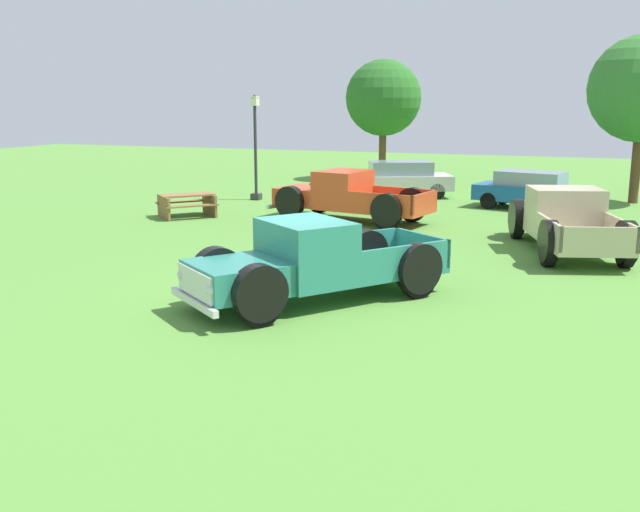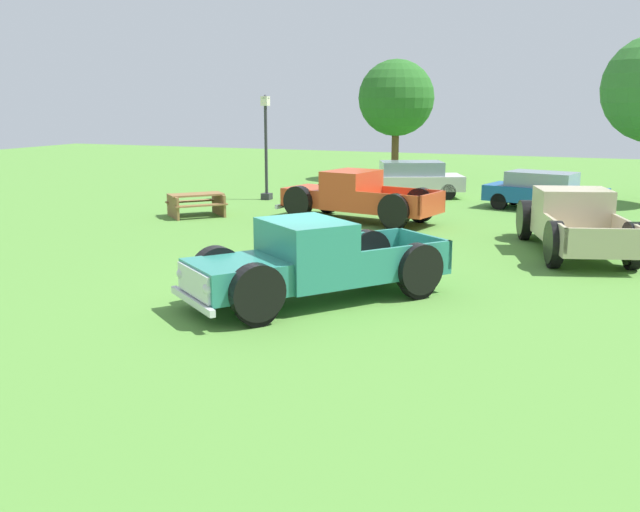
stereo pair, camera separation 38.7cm
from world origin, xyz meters
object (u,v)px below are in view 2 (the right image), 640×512
object	(u,v)px
pickup_truck_foreground	(303,264)
pickup_truck_behind_left	(350,197)
pickup_truck_behind_right	(571,221)
oak_tree_west	(396,98)
sedan_distant_a	(544,190)
sedan_distant_b	(409,179)
lamp_post_near	(266,145)
picnic_table	(196,202)

from	to	relation	value
pickup_truck_foreground	pickup_truck_behind_left	distance (m)	10.13
pickup_truck_behind_left	pickup_truck_behind_right	size ratio (longest dim) A/B	0.99
pickup_truck_behind_right	oak_tree_west	bearing A→B (deg)	121.65
sedan_distant_a	sedan_distant_b	xyz separation A→B (m)	(-5.45, 1.58, 0.04)
lamp_post_near	oak_tree_west	world-z (taller)	oak_tree_west
oak_tree_west	pickup_truck_foreground	bearing A→B (deg)	-77.87
pickup_truck_behind_left	pickup_truck_behind_right	distance (m)	7.49
sedan_distant_a	lamp_post_near	distance (m)	10.69
pickup_truck_behind_right	sedan_distant_a	xyz separation A→B (m)	(-1.37, 7.13, -0.06)
picnic_table	oak_tree_west	distance (m)	14.64
oak_tree_west	pickup_truck_behind_right	bearing A→B (deg)	-58.35
pickup_truck_foreground	oak_tree_west	xyz separation A→B (m)	(-4.83, 22.48, 3.20)
pickup_truck_behind_right	pickup_truck_behind_left	bearing A→B (deg)	161.13
pickup_truck_foreground	pickup_truck_behind_left	world-z (taller)	pickup_truck_behind_left
pickup_truck_behind_left	sedan_distant_a	bearing A→B (deg)	39.45
pickup_truck_foreground	sedan_distant_a	distance (m)	14.83
pickup_truck_foreground	sedan_distant_a	bearing A→B (deg)	77.88
sedan_distant_a	picnic_table	distance (m)	12.37
pickup_truck_behind_left	sedan_distant_b	distance (m)	6.29
pickup_truck_behind_left	sedan_distant_b	xyz separation A→B (m)	(0.27, 6.28, -0.02)
pickup_truck_foreground	lamp_post_near	xyz separation A→B (m)	(-7.41, 13.32, 1.38)
pickup_truck_behind_right	sedan_distant_a	distance (m)	7.26
pickup_truck_behind_right	pickup_truck_foreground	bearing A→B (deg)	-121.28
pickup_truck_behind_left	sedan_distant_b	world-z (taller)	pickup_truck_behind_left
pickup_truck_behind_left	sedan_distant_a	xyz separation A→B (m)	(5.72, 4.71, -0.06)
pickup_truck_behind_right	sedan_distant_a	bearing A→B (deg)	100.85
pickup_truck_behind_left	lamp_post_near	world-z (taller)	lamp_post_near
sedan_distant_b	oak_tree_west	world-z (taller)	oak_tree_west
pickup_truck_behind_right	oak_tree_west	distance (m)	18.03
sedan_distant_a	oak_tree_west	distance (m)	11.72
pickup_truck_behind_left	oak_tree_west	size ratio (longest dim) A/B	0.96
sedan_distant_a	pickup_truck_foreground	bearing A→B (deg)	-102.12
sedan_distant_b	oak_tree_west	bearing A→B (deg)	111.27
lamp_post_near	pickup_truck_foreground	bearing A→B (deg)	-60.90
pickup_truck_behind_right	sedan_distant_b	world-z (taller)	pickup_truck_behind_right
picnic_table	pickup_truck_behind_right	bearing A→B (deg)	-5.56
pickup_truck_behind_left	oak_tree_west	bearing A→B (deg)	99.95
oak_tree_west	lamp_post_near	bearing A→B (deg)	-105.74
pickup_truck_behind_left	oak_tree_west	xyz separation A→B (m)	(-2.23, 12.68, 3.20)
picnic_table	oak_tree_west	world-z (taller)	oak_tree_west
oak_tree_west	sedan_distant_b	bearing A→B (deg)	-68.73
pickup_truck_foreground	picnic_table	size ratio (longest dim) A/B	2.32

